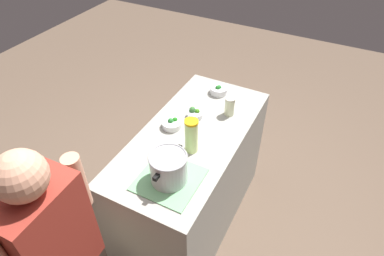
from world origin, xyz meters
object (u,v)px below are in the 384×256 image
Objects in this scene: broccoli_bowl_front at (172,124)px; broccoli_bowl_center at (219,90)px; cooking_pot at (168,168)px; mason_jar at (230,106)px; lemonade_pitcher at (191,136)px; broccoli_bowl_back at (195,114)px.

broccoli_bowl_center is at bearing 167.08° from broccoli_bowl_front.
cooking_pot reaches higher than broccoli_bowl_front.
mason_jar is at bearing 136.39° from broccoli_bowl_front.
lemonade_pitcher reaches higher than mason_jar.
broccoli_bowl_back is at bearing 152.45° from broccoli_bowl_front.
lemonade_pitcher is 0.28m from broccoli_bowl_front.
broccoli_bowl_center is (-0.52, 0.12, 0.00)m from broccoli_bowl_front.
lemonade_pitcher reaches higher than broccoli_bowl_center.
broccoli_bowl_front is at bearing -12.92° from broccoli_bowl_center.
broccoli_bowl_front is 0.54m from broccoli_bowl_center.
broccoli_bowl_back is at bearing -156.61° from lemonade_pitcher.
broccoli_bowl_center is 1.18× the size of broccoli_bowl_back.
lemonade_pitcher is at bearing 23.39° from broccoli_bowl_back.
cooking_pot reaches higher than broccoli_bowl_back.
broccoli_bowl_front is (-0.43, -0.23, -0.08)m from cooking_pot.
broccoli_bowl_front is (0.31, -0.30, -0.04)m from mason_jar.
mason_jar reaches higher than broccoli_bowl_center.
broccoli_bowl_front is 1.17× the size of broccoli_bowl_back.
lemonade_pitcher is 0.36m from broccoli_bowl_back.
lemonade_pitcher reaches higher than cooking_pot.
cooking_pot reaches higher than mason_jar.
broccoli_bowl_back is (-0.31, -0.14, -0.09)m from lemonade_pitcher.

